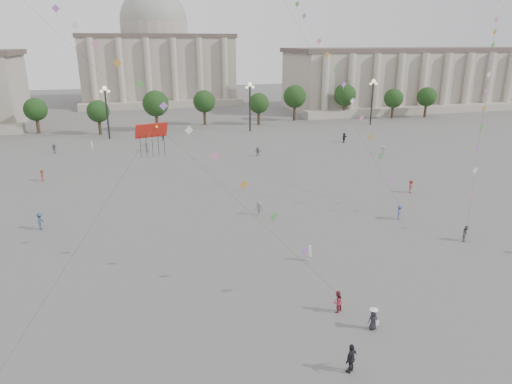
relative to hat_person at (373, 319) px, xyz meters
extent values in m
plane|color=#5E5C59|center=(-3.66, 3.26, -0.80)|extent=(360.00, 360.00, 0.00)
cube|color=#A89F8D|center=(71.34, 98.26, 7.20)|extent=(80.00, 22.00, 16.00)
cube|color=brown|center=(71.34, 98.26, 15.80)|extent=(81.60, 22.44, 1.20)
cube|color=#A89F8D|center=(71.34, 85.26, 0.20)|extent=(84.00, 4.00, 2.00)
cube|color=#A89F8D|center=(-3.66, 133.26, 9.20)|extent=(46.00, 30.00, 20.00)
cube|color=brown|center=(-3.66, 133.26, 19.80)|extent=(46.92, 30.60, 1.20)
cube|color=#A89F8D|center=(-3.66, 116.26, 0.20)|extent=(48.30, 4.00, 2.00)
cylinder|color=#A89F8D|center=(-3.66, 133.26, 21.70)|extent=(21.00, 21.00, 5.00)
sphere|color=gray|center=(-3.66, 133.26, 24.20)|extent=(21.00, 21.00, 21.00)
cylinder|color=#322219|center=(-33.66, 81.26, 0.96)|extent=(0.70, 0.70, 3.52)
sphere|color=black|center=(-33.66, 81.26, 4.64)|extent=(5.12, 5.12, 5.12)
cylinder|color=#322219|center=(-21.66, 81.26, 0.96)|extent=(0.70, 0.70, 3.52)
sphere|color=black|center=(-21.66, 81.26, 4.64)|extent=(5.12, 5.12, 5.12)
cylinder|color=#322219|center=(-9.66, 81.26, 0.96)|extent=(0.70, 0.70, 3.52)
sphere|color=black|center=(-9.66, 81.26, 4.64)|extent=(5.12, 5.12, 5.12)
cylinder|color=#322219|center=(2.34, 81.26, 0.96)|extent=(0.70, 0.70, 3.52)
sphere|color=black|center=(2.34, 81.26, 4.64)|extent=(5.12, 5.12, 5.12)
cylinder|color=#322219|center=(14.34, 81.26, 0.96)|extent=(0.70, 0.70, 3.52)
sphere|color=black|center=(14.34, 81.26, 4.64)|extent=(5.12, 5.12, 5.12)
cylinder|color=#322219|center=(26.34, 81.26, 0.96)|extent=(0.70, 0.70, 3.52)
sphere|color=black|center=(26.34, 81.26, 4.64)|extent=(5.12, 5.12, 5.12)
cylinder|color=#322219|center=(38.34, 81.26, 0.96)|extent=(0.70, 0.70, 3.52)
sphere|color=black|center=(38.34, 81.26, 4.64)|extent=(5.12, 5.12, 5.12)
cylinder|color=#322219|center=(50.34, 81.26, 0.96)|extent=(0.70, 0.70, 3.52)
sphere|color=black|center=(50.34, 81.26, 4.64)|extent=(5.12, 5.12, 5.12)
cylinder|color=#322219|center=(62.34, 81.26, 0.96)|extent=(0.70, 0.70, 3.52)
sphere|color=black|center=(62.34, 81.26, 4.64)|extent=(5.12, 5.12, 5.12)
cylinder|color=#262628|center=(-18.66, 73.26, 4.20)|extent=(0.36, 0.36, 10.00)
sphere|color=#FFE5B2|center=(-18.66, 73.26, 9.40)|extent=(0.90, 0.90, 0.90)
sphere|color=#FFE5B2|center=(-19.36, 73.26, 8.80)|extent=(0.60, 0.60, 0.60)
sphere|color=#FFE5B2|center=(-17.96, 73.26, 8.80)|extent=(0.60, 0.60, 0.60)
cylinder|color=#262628|center=(11.34, 73.26, 4.20)|extent=(0.36, 0.36, 10.00)
sphere|color=#FFE5B2|center=(11.34, 73.26, 9.40)|extent=(0.90, 0.90, 0.90)
sphere|color=#FFE5B2|center=(10.64, 73.26, 8.80)|extent=(0.60, 0.60, 0.60)
sphere|color=#FFE5B2|center=(12.04, 73.26, 8.80)|extent=(0.60, 0.60, 0.60)
cylinder|color=#262628|center=(41.34, 73.26, 4.20)|extent=(0.36, 0.36, 10.00)
sphere|color=#FFE5B2|center=(41.34, 73.26, 9.40)|extent=(0.90, 0.90, 0.90)
sphere|color=#FFE5B2|center=(40.64, 73.26, 8.80)|extent=(0.60, 0.60, 0.60)
sphere|color=#FFE5B2|center=(42.04, 73.26, 8.80)|extent=(0.60, 0.60, 0.60)
imported|color=#36477B|center=(-8.24, 68.70, 0.04)|extent=(1.01, 0.95, 1.68)
imported|color=#AFAFAB|center=(-11.98, 59.57, 0.09)|extent=(1.72, 1.16, 1.78)
imported|color=slate|center=(-1.38, 23.32, 0.01)|extent=(1.20, 0.92, 1.63)
imported|color=white|center=(28.32, 45.90, -0.02)|extent=(1.38, 1.33, 1.57)
imported|color=maroon|center=(20.24, 25.52, 0.06)|extent=(1.24, 1.25, 1.73)
imported|color=black|center=(26.08, 56.67, 0.16)|extent=(1.77, 1.52, 1.92)
imported|color=white|center=(-21.52, 62.94, 0.08)|extent=(0.57, 0.73, 1.77)
imported|color=slate|center=(6.52, 50.79, -0.01)|extent=(1.25, 1.46, 1.58)
imported|color=white|center=(-0.22, 10.93, -0.03)|extent=(0.54, 0.65, 1.54)
imported|color=#5A595E|center=(-27.94, 62.67, 0.09)|extent=(1.13, 0.85, 1.79)
imported|color=maroon|center=(-27.41, 44.92, 0.02)|extent=(0.67, 1.10, 1.65)
imported|color=#2C4964|center=(-24.94, 25.71, 0.15)|extent=(0.88, 1.32, 1.90)
imported|color=black|center=(-3.50, -3.47, 0.17)|extent=(1.22, 1.01, 1.95)
imported|color=maroon|center=(-1.46, 2.67, 0.05)|extent=(1.03, 0.95, 1.71)
imported|color=#395182|center=(13.46, 17.66, 0.02)|extent=(1.16, 1.21, 1.65)
imported|color=#5D5E62|center=(16.55, 10.65, 0.02)|extent=(1.01, 1.01, 1.65)
imported|color=black|center=(0.00, 0.00, -0.07)|extent=(0.74, 0.50, 1.46)
cone|color=white|center=(0.00, 0.00, 0.82)|extent=(0.52, 0.52, 0.14)
cylinder|color=white|center=(0.00, 0.00, 0.76)|extent=(0.60, 0.60, 0.02)
cube|color=white|center=(0.25, -0.15, -0.25)|extent=(0.22, 0.10, 0.35)
cube|color=red|center=(-13.71, 7.54, 12.59)|extent=(2.26, 1.01, 1.02)
cube|color=#1B9528|center=(-14.06, 7.50, 12.84)|extent=(0.38, 0.27, 0.34)
cube|color=#214CB3|center=(-13.36, 7.50, 12.84)|extent=(0.38, 0.27, 0.34)
sphere|color=yellow|center=(-14.06, 7.46, 12.84)|extent=(0.20, 0.20, 0.20)
sphere|color=yellow|center=(-13.36, 7.46, 12.84)|extent=(0.20, 0.20, 0.20)
cylinder|color=#3F3F3F|center=(-18.95, 1.60, 6.69)|extent=(0.02, 0.02, 19.74)
cylinder|color=#3F3F3F|center=(-23.55, 30.89, 21.48)|extent=(0.02, 0.02, 82.86)
cube|color=#A462C5|center=(-3.22, 4.93, 3.39)|extent=(0.76, 0.25, 0.76)
cube|color=#4D9846|center=(-4.99, 7.19, 5.56)|extent=(0.76, 0.25, 0.76)
cube|color=#BB7F2C|center=(-6.76, 9.44, 7.55)|extent=(0.76, 0.25, 0.76)
cube|color=#D26F9C|center=(-8.52, 11.70, 9.45)|extent=(0.76, 0.25, 0.76)
cube|color=white|center=(-10.29, 13.96, 11.28)|extent=(0.76, 0.25, 0.76)
cube|color=#A462C5|center=(-12.06, 16.22, 13.06)|extent=(0.76, 0.25, 0.76)
cube|color=#4D9846|center=(-13.83, 18.47, 14.79)|extent=(0.76, 0.25, 0.76)
cube|color=#BB7F2C|center=(-15.59, 20.73, 16.48)|extent=(0.76, 0.25, 0.76)
cube|color=#D26F9C|center=(-17.36, 22.99, 18.14)|extent=(0.76, 0.25, 0.76)
cube|color=white|center=(-19.13, 25.25, 19.78)|extent=(0.76, 0.25, 0.76)
cube|color=#A462C5|center=(-20.89, 27.50, 21.39)|extent=(0.76, 0.25, 0.76)
cylinder|color=#3F3F3F|center=(8.68, 41.88, 22.42)|extent=(0.02, 0.02, 65.76)
cube|color=#A462C5|center=(13.09, 19.53, 3.42)|extent=(0.76, 0.25, 0.76)
cube|color=#4D9846|center=(12.73, 21.39, 5.61)|extent=(0.76, 0.25, 0.76)
cube|color=#BB7F2C|center=(12.36, 23.25, 7.63)|extent=(0.76, 0.25, 0.76)
cube|color=#D26F9C|center=(11.99, 25.12, 9.55)|extent=(0.76, 0.25, 0.76)
cube|color=white|center=(11.62, 26.98, 11.39)|extent=(0.76, 0.25, 0.76)
cube|color=#A462C5|center=(11.25, 28.84, 13.19)|extent=(0.76, 0.25, 0.76)
cube|color=#4D9846|center=(10.89, 30.70, 14.94)|extent=(0.76, 0.25, 0.76)
cube|color=#BB7F2C|center=(10.52, 32.57, 16.65)|extent=(0.76, 0.25, 0.76)
cube|color=#D26F9C|center=(10.15, 34.43, 18.33)|extent=(0.76, 0.25, 0.76)
cube|color=white|center=(9.78, 36.29, 19.98)|extent=(0.76, 0.25, 0.76)
cube|color=#A462C5|center=(9.42, 38.16, 21.61)|extent=(0.76, 0.25, 0.76)
cube|color=#4D9846|center=(9.05, 40.02, 23.21)|extent=(0.76, 0.25, 0.76)
cylinder|color=#3F3F3F|center=(34.07, 30.18, 20.45)|extent=(0.02, 0.02, 65.68)
cube|color=#D26F9C|center=(18.01, 12.28, 3.35)|extent=(0.76, 0.25, 0.76)
cube|color=white|center=(19.47, 13.91, 5.48)|extent=(0.76, 0.25, 0.76)
cube|color=#A462C5|center=(20.93, 15.53, 7.44)|extent=(0.76, 0.25, 0.76)
cube|color=#4D9846|center=(22.39, 17.16, 9.31)|extent=(0.76, 0.25, 0.76)
cube|color=#BB7F2C|center=(23.85, 18.79, 11.11)|extent=(0.76, 0.25, 0.76)
cube|color=#D26F9C|center=(25.31, 20.42, 12.86)|extent=(0.76, 0.25, 0.76)
cube|color=white|center=(26.77, 22.04, 14.56)|extent=(0.76, 0.25, 0.76)
cube|color=#A462C5|center=(28.23, 23.67, 16.23)|extent=(0.76, 0.25, 0.76)
cube|color=#4D9846|center=(29.69, 25.30, 17.86)|extent=(0.76, 0.25, 0.76)
cube|color=#BB7F2C|center=(31.15, 26.92, 19.47)|extent=(0.76, 0.25, 0.76)
cube|color=#D26F9C|center=(32.61, 28.55, 21.06)|extent=(0.76, 0.25, 0.76)
cube|color=white|center=(34.07, 30.18, 22.62)|extent=(0.76, 0.25, 0.76)
camera|label=1|loc=(-15.40, -23.90, 18.38)|focal=32.00mm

